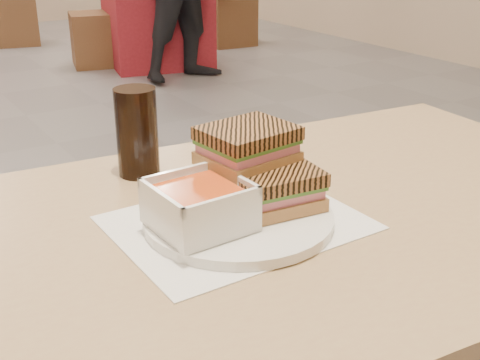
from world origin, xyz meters
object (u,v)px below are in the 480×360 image
panini_lower (272,188)px  bg_chair_1r (228,20)px  main_table (277,281)px  bg_chair_2r (16,21)px  cola_glass (137,132)px  plate (238,218)px  bg_table_1 (157,22)px  bg_chair_1l (96,39)px  soup_bowl (199,207)px

panini_lower → bg_chair_1r: (2.75, 4.57, -0.56)m
main_table → bg_chair_2r: (1.03, 5.69, -0.41)m
main_table → cola_glass: bearing=112.5°
plate → main_table: bearing=-4.1°
cola_glass → bg_table_1: cola_glass is taller
bg_chair_1l → bg_chair_2r: bg_chair_2r is taller
panini_lower → bg_chair_1r: bearing=58.9°
plate → bg_chair_1l: size_ratio=0.58×
main_table → soup_bowl: (-0.13, -0.00, 0.16)m
bg_chair_1l → plate: bearing=-107.7°
cola_glass → panini_lower: bearing=-69.9°
panini_lower → cola_glass: bearing=110.1°
bg_chair_1r → soup_bowl: bearing=-122.1°
main_table → soup_bowl: bearing=-180.0°
panini_lower → cola_glass: size_ratio=0.93×
soup_bowl → bg_chair_2r: 5.83m
bg_chair_1r → bg_table_1: bearing=-156.2°
bg_chair_1r → bg_chair_1l: bearing=-172.4°
cola_glass → bg_table_1: (1.89, 3.89, -0.48)m
soup_bowl → bg_chair_2r: (1.16, 5.69, -0.57)m
panini_lower → bg_chair_2r: (1.04, 5.69, -0.57)m
soup_bowl → bg_table_1: size_ratio=0.13×
main_table → panini_lower: (-0.01, -0.00, 0.16)m
plate → soup_bowl: (-0.06, -0.00, 0.04)m
bg_chair_2r → plate: bearing=-100.9°
plate → bg_table_1: 4.55m
main_table → plate: plate is taller
main_table → bg_chair_1r: (2.74, 4.57, -0.40)m
soup_bowl → cola_glass: size_ratio=0.84×
bg_chair_1r → plate: bearing=-121.6°
plate → soup_bowl: 0.07m
bg_table_1 → bg_chair_1r: (0.96, 0.42, -0.11)m
soup_bowl → bg_table_1: 4.59m
panini_lower → bg_chair_1r: size_ratio=0.29×
main_table → bg_chair_1l: (1.33, 4.38, -0.42)m
main_table → bg_chair_2r: bearing=79.8°
cola_glass → bg_chair_2r: (1.13, 5.44, -0.60)m
plate → panini_lower: (0.05, -0.01, 0.04)m
main_table → bg_chair_1l: main_table is taller
panini_lower → main_table: bearing=2.0°
soup_bowl → bg_chair_1r: soup_bowl is taller
bg_chair_1l → bg_chair_1r: size_ratio=0.97×
main_table → bg_chair_1l: bearing=73.1°
main_table → bg_table_1: 4.52m
soup_bowl → bg_chair_1l: soup_bowl is taller
bg_chair_2r → bg_chair_1l: bearing=-77.0°
main_table → bg_table_1: size_ratio=1.35×
bg_table_1 → bg_chair_1r: bearing=23.8°
plate → bg_chair_2r: size_ratio=0.56×
panini_lower → plate: bearing=174.6°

